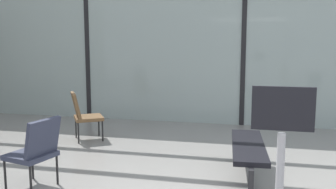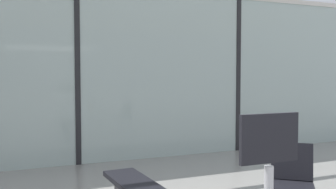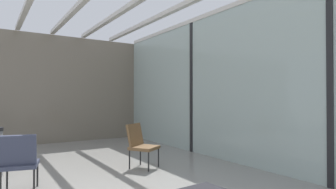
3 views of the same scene
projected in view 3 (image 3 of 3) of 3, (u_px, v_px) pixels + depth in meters
The scene contains 6 objects.
glass_curtain_wall at pixel (332, 79), 4.35m from camera, with size 14.00×0.08×3.34m, color #A3B7B2.
window_mullion_0 at pixel (193, 87), 7.29m from camera, with size 0.10×0.12×3.34m, color black.
window_mullion_1 at pixel (332, 79), 4.35m from camera, with size 0.10×0.12×3.34m, color black.
side_wall_left_panels at pixel (23, 88), 8.24m from camera, with size 0.10×11.20×3.34m, color #756B5B.
lounge_chair_0 at pixel (140, 143), 5.59m from camera, with size 0.70×0.69×0.87m.
lounge_chair_3 at pixel (19, 160), 4.04m from camera, with size 0.62×0.59×0.87m.
Camera 3 is at (2.27, 0.71, 1.38)m, focal length 30.02 mm.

